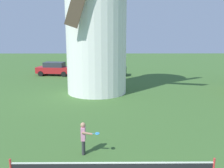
% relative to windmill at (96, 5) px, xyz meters
% --- Properties ---
extents(windmill, '(9.58, 5.43, 14.57)m').
position_rel_windmill_xyz_m(windmill, '(0.00, 0.00, 0.00)').
color(windmill, white).
rests_on(windmill, ground_plane).
extents(player_far, '(0.73, 0.51, 1.28)m').
position_rel_windmill_xyz_m(player_far, '(0.07, -10.27, -6.07)').
color(player_far, '#333338').
rests_on(player_far, ground_plane).
extents(parked_car_red, '(4.22, 2.30, 1.56)m').
position_rel_windmill_xyz_m(parked_car_red, '(-5.45, 8.60, -5.99)').
color(parked_car_red, red).
rests_on(parked_car_red, ground_plane).
extents(parked_car_black, '(4.04, 2.24, 1.56)m').
position_rel_windmill_xyz_m(parked_car_black, '(1.02, 8.48, -5.99)').
color(parked_car_black, '#1E232D').
rests_on(parked_car_black, ground_plane).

